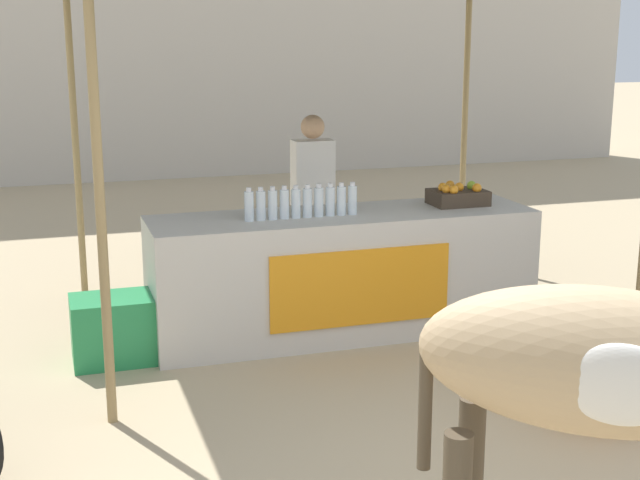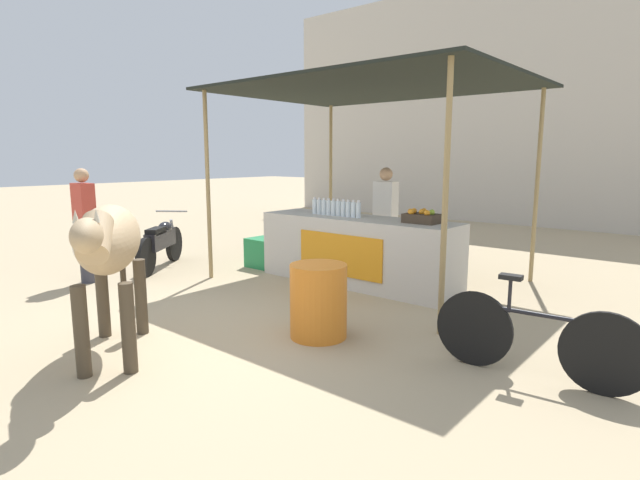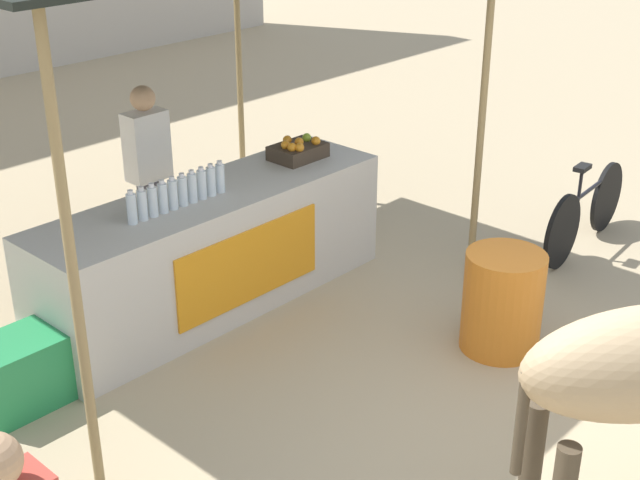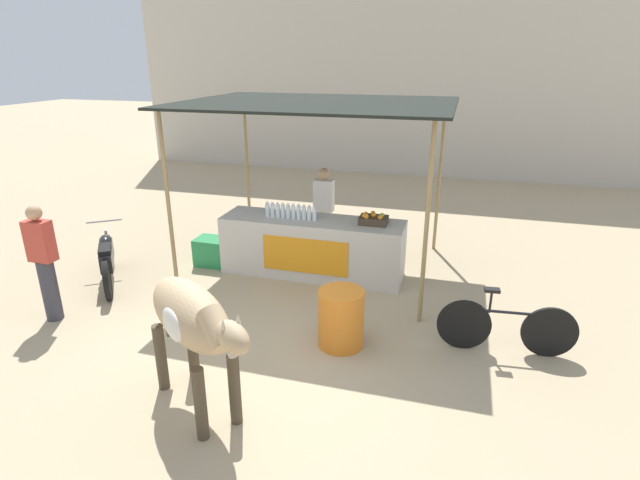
% 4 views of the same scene
% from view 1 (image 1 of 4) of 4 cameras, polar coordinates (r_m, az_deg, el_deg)
% --- Properties ---
extents(ground_plane, '(60.00, 60.00, 0.00)m').
position_cam_1_polar(ground_plane, '(5.25, 9.57, -13.37)').
color(ground_plane, tan).
extents(stall_counter, '(3.00, 0.82, 0.96)m').
position_cam_1_polar(stall_counter, '(6.97, 1.49, -2.16)').
color(stall_counter, beige).
rests_on(stall_counter, ground).
extents(water_bottle_row, '(0.88, 0.07, 0.25)m').
position_cam_1_polar(water_bottle_row, '(6.69, -1.18, 2.41)').
color(water_bottle_row, silver).
rests_on(water_bottle_row, stall_counter).
extents(fruit_crate, '(0.44, 0.32, 0.18)m').
position_cam_1_polar(fruit_crate, '(7.27, 8.81, 2.81)').
color(fruit_crate, '#3F3326').
rests_on(fruit_crate, stall_counter).
extents(vendor_behind_counter, '(0.34, 0.22, 1.65)m').
position_cam_1_polar(vendor_behind_counter, '(7.58, -0.46, 1.98)').
color(vendor_behind_counter, '#383842').
rests_on(vendor_behind_counter, ground).
extents(cooler_box, '(0.60, 0.44, 0.48)m').
position_cam_1_polar(cooler_box, '(6.60, -13.03, -5.58)').
color(cooler_box, '#268C4C').
rests_on(cooler_box, ground).
extents(water_barrel, '(0.58, 0.58, 0.75)m').
position_cam_1_polar(water_barrel, '(5.73, 17.65, -7.39)').
color(water_barrel, orange).
rests_on(water_barrel, ground).
extents(cow, '(1.68, 1.37, 1.44)m').
position_cam_1_polar(cow, '(3.69, 18.13, -8.18)').
color(cow, tan).
rests_on(cow, ground).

